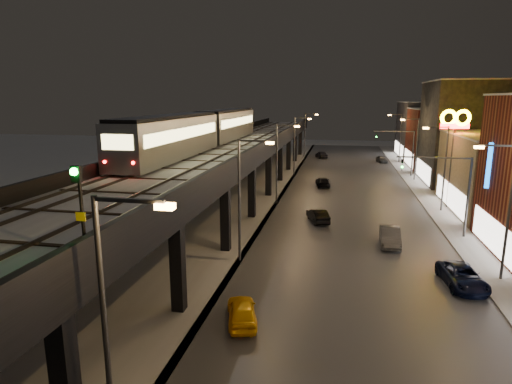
{
  "coord_description": "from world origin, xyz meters",
  "views": [
    {
      "loc": [
        6.32,
        -15.98,
        11.76
      ],
      "look_at": [
        0.27,
        14.29,
        5.0
      ],
      "focal_mm": 30.0,
      "sensor_mm": 36.0,
      "label": 1
    }
  ],
  "objects_px": {
    "rail_signal": "(79,192)",
    "car_onc_dark": "(462,278)",
    "car_taxi": "(242,312)",
    "car_near_white": "(318,216)",
    "car_far_white": "(321,155)",
    "car_onc_silver": "(390,237)",
    "car_onc_red": "(382,159)",
    "car_mid_dark": "(323,182)",
    "subway_train": "(205,129)"
  },
  "relations": [
    {
      "from": "subway_train",
      "to": "car_mid_dark",
      "type": "distance_m",
      "value": 19.22
    },
    {
      "from": "car_far_white",
      "to": "car_onc_dark",
      "type": "bearing_deg",
      "value": 82.0
    },
    {
      "from": "rail_signal",
      "to": "car_mid_dark",
      "type": "distance_m",
      "value": 46.41
    },
    {
      "from": "car_onc_red",
      "to": "car_taxi",
      "type": "bearing_deg",
      "value": -113.0
    },
    {
      "from": "car_taxi",
      "to": "car_near_white",
      "type": "xyz_separation_m",
      "value": [
        2.88,
        19.97,
        0.01
      ]
    },
    {
      "from": "subway_train",
      "to": "car_onc_red",
      "type": "xyz_separation_m",
      "value": [
        22.33,
        36.97,
        -7.85
      ]
    },
    {
      "from": "car_near_white",
      "to": "car_onc_red",
      "type": "xyz_separation_m",
      "value": [
        9.46,
        42.05,
        -0.02
      ]
    },
    {
      "from": "car_onc_silver",
      "to": "car_taxi",
      "type": "bearing_deg",
      "value": -120.11
    },
    {
      "from": "rail_signal",
      "to": "car_onc_silver",
      "type": "height_order",
      "value": "rail_signal"
    },
    {
      "from": "subway_train",
      "to": "car_mid_dark",
      "type": "relative_size",
      "value": 8.89
    },
    {
      "from": "car_near_white",
      "to": "car_mid_dark",
      "type": "bearing_deg",
      "value": -108.24
    },
    {
      "from": "subway_train",
      "to": "car_near_white",
      "type": "xyz_separation_m",
      "value": [
        12.87,
        -5.08,
        -7.83
      ]
    },
    {
      "from": "rail_signal",
      "to": "car_near_white",
      "type": "relative_size",
      "value": 0.77
    },
    {
      "from": "car_near_white",
      "to": "car_onc_dark",
      "type": "height_order",
      "value": "car_onc_dark"
    },
    {
      "from": "car_far_white",
      "to": "car_onc_dark",
      "type": "relative_size",
      "value": 0.89
    },
    {
      "from": "subway_train",
      "to": "car_onc_silver",
      "type": "bearing_deg",
      "value": -29.26
    },
    {
      "from": "car_mid_dark",
      "to": "car_onc_silver",
      "type": "distance_m",
      "value": 23.79
    },
    {
      "from": "car_near_white",
      "to": "car_far_white",
      "type": "height_order",
      "value": "car_far_white"
    },
    {
      "from": "car_near_white",
      "to": "car_mid_dark",
      "type": "relative_size",
      "value": 0.92
    },
    {
      "from": "car_taxi",
      "to": "car_far_white",
      "type": "distance_m",
      "value": 66.11
    },
    {
      "from": "car_taxi",
      "to": "car_near_white",
      "type": "relative_size",
      "value": 0.95
    },
    {
      "from": "car_far_white",
      "to": "car_onc_silver",
      "type": "xyz_separation_m",
      "value": [
        8.04,
        -51.7,
        0.01
      ]
    },
    {
      "from": "car_mid_dark",
      "to": "car_onc_silver",
      "type": "xyz_separation_m",
      "value": [
        6.46,
        -22.89,
        0.1
      ]
    },
    {
      "from": "rail_signal",
      "to": "car_onc_silver",
      "type": "relative_size",
      "value": 0.69
    },
    {
      "from": "car_onc_dark",
      "to": "car_onc_red",
      "type": "xyz_separation_m",
      "value": [
        -0.37,
        54.92,
        -0.02
      ]
    },
    {
      "from": "car_near_white",
      "to": "car_onc_red",
      "type": "relative_size",
      "value": 1.06
    },
    {
      "from": "car_near_white",
      "to": "car_onc_dark",
      "type": "distance_m",
      "value": 16.2
    },
    {
      "from": "car_onc_silver",
      "to": "car_onc_dark",
      "type": "bearing_deg",
      "value": -61.25
    },
    {
      "from": "rail_signal",
      "to": "car_onc_dark",
      "type": "relative_size",
      "value": 0.64
    },
    {
      "from": "car_onc_silver",
      "to": "car_onc_dark",
      "type": "distance_m",
      "value": 8.17
    },
    {
      "from": "rail_signal",
      "to": "car_onc_red",
      "type": "distance_m",
      "value": 72.25
    },
    {
      "from": "car_onc_red",
      "to": "car_onc_silver",
      "type": "bearing_deg",
      "value": -105.72
    },
    {
      "from": "car_onc_dark",
      "to": "car_near_white",
      "type": "bearing_deg",
      "value": 121.43
    },
    {
      "from": "rail_signal",
      "to": "subway_train",
      "type": "bearing_deg",
      "value": 100.96
    },
    {
      "from": "car_onc_silver",
      "to": "car_onc_red",
      "type": "relative_size",
      "value": 1.19
    },
    {
      "from": "rail_signal",
      "to": "car_taxi",
      "type": "relative_size",
      "value": 0.81
    },
    {
      "from": "subway_train",
      "to": "car_near_white",
      "type": "distance_m",
      "value": 15.9
    },
    {
      "from": "car_near_white",
      "to": "car_far_white",
      "type": "relative_size",
      "value": 0.94
    },
    {
      "from": "car_onc_silver",
      "to": "car_far_white",
      "type": "bearing_deg",
      "value": 100.85
    },
    {
      "from": "car_mid_dark",
      "to": "car_onc_dark",
      "type": "bearing_deg",
      "value": 100.84
    },
    {
      "from": "car_taxi",
      "to": "car_onc_red",
      "type": "distance_m",
      "value": 63.24
    },
    {
      "from": "rail_signal",
      "to": "car_taxi",
      "type": "bearing_deg",
      "value": 65.78
    },
    {
      "from": "subway_train",
      "to": "rail_signal",
      "type": "relative_size",
      "value": 12.62
    },
    {
      "from": "car_taxi",
      "to": "car_mid_dark",
      "type": "bearing_deg",
      "value": -110.09
    },
    {
      "from": "car_mid_dark",
      "to": "car_onc_red",
      "type": "bearing_deg",
      "value": -119.28
    },
    {
      "from": "car_onc_silver",
      "to": "car_onc_red",
      "type": "height_order",
      "value": "car_onc_silver"
    },
    {
      "from": "car_near_white",
      "to": "car_far_white",
      "type": "xyz_separation_m",
      "value": [
        -1.89,
        46.12,
        0.07
      ]
    },
    {
      "from": "car_onc_dark",
      "to": "car_mid_dark",
      "type": "bearing_deg",
      "value": 102.64
    },
    {
      "from": "car_taxi",
      "to": "car_far_white",
      "type": "bearing_deg",
      "value": -107.0
    },
    {
      "from": "rail_signal",
      "to": "car_onc_silver",
      "type": "distance_m",
      "value": 26.92
    }
  ]
}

